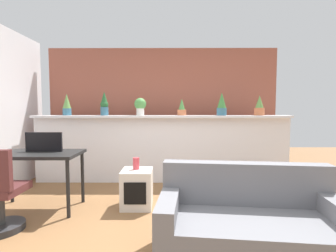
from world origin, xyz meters
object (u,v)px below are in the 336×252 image
object	(u,v)px
potted_plant_1	(104,104)
potted_plant_5	(259,106)
potted_plant_0	(67,105)
potted_plant_4	(222,104)
potted_plant_2	(140,106)
desk	(37,159)
couch	(250,228)
potted_plant_3	(182,108)
tv_monitor	(44,142)
side_cube_shelf	(137,188)
vase_on_shelf	(136,163)

from	to	relation	value
potted_plant_1	potted_plant_5	distance (m)	2.72
potted_plant_0	potted_plant_4	xyz separation A→B (m)	(2.72, -0.05, 0.00)
potted_plant_2	desk	distance (m)	1.87
desk	couch	size ratio (longest dim) A/B	0.67
potted_plant_3	tv_monitor	size ratio (longest dim) A/B	0.62
side_cube_shelf	potted_plant_3	bearing A→B (deg)	60.46
side_cube_shelf	couch	xyz separation A→B (m)	(1.13, -1.16, 0.03)
potted_plant_5	potted_plant_4	bearing A→B (deg)	-175.26
potted_plant_0	potted_plant_5	xyz separation A→B (m)	(3.39, 0.00, -0.03)
potted_plant_4	potted_plant_5	xyz separation A→B (m)	(0.67, 0.06, -0.03)
potted_plant_0	tv_monitor	distance (m)	1.26
potted_plant_3	potted_plant_4	size ratio (longest dim) A/B	0.74
desk	couch	distance (m)	2.67
potted_plant_1	potted_plant_4	bearing A→B (deg)	-0.35
potted_plant_2	couch	size ratio (longest dim) A/B	0.19
potted_plant_5	desk	distance (m)	3.59
potted_plant_5	desk	size ratio (longest dim) A/B	0.32
potted_plant_2	potted_plant_5	world-z (taller)	potted_plant_5
potted_plant_2	side_cube_shelf	distance (m)	1.61
potted_plant_5	couch	xyz separation A→B (m)	(-0.89, -2.30, -1.07)
tv_monitor	vase_on_shelf	size ratio (longest dim) A/B	3.02
potted_plant_2	potted_plant_5	size ratio (longest dim) A/B	0.87
potted_plant_1	desk	xyz separation A→B (m)	(-0.58, -1.18, -0.72)
potted_plant_0	potted_plant_4	distance (m)	2.72
potted_plant_0	side_cube_shelf	world-z (taller)	potted_plant_0
desk	potted_plant_3	bearing A→B (deg)	32.59
potted_plant_2	tv_monitor	world-z (taller)	potted_plant_2
potted_plant_2	potted_plant_0	bearing A→B (deg)	-179.22
desk	potted_plant_1	bearing A→B (deg)	63.87
potted_plant_3	vase_on_shelf	size ratio (longest dim) A/B	1.87
potted_plant_4	potted_plant_5	world-z (taller)	potted_plant_4
potted_plant_4	tv_monitor	distance (m)	2.83
potted_plant_4	couch	bearing A→B (deg)	-95.45
tv_monitor	side_cube_shelf	xyz separation A→B (m)	(1.22, 0.01, -0.63)
desk	couch	world-z (taller)	couch
potted_plant_2	tv_monitor	size ratio (longest dim) A/B	0.64
potted_plant_5	tv_monitor	bearing A→B (deg)	-160.49
vase_on_shelf	potted_plant_2	bearing A→B (deg)	93.53
couch	potted_plant_0	bearing A→B (deg)	137.47
potted_plant_5	desk	world-z (taller)	potted_plant_5
potted_plant_3	couch	world-z (taller)	potted_plant_3
potted_plant_3	desk	bearing A→B (deg)	-147.41
potted_plant_1	potted_plant_3	size ratio (longest dim) A/B	1.42
potted_plant_3	potted_plant_4	bearing A→B (deg)	-5.49
potted_plant_0	vase_on_shelf	size ratio (longest dim) A/B	2.41
potted_plant_3	desk	world-z (taller)	potted_plant_3
couch	vase_on_shelf	bearing A→B (deg)	133.47
couch	desk	bearing A→B (deg)	156.01
desk	vase_on_shelf	size ratio (longest dim) A/B	6.99
potted_plant_1	potted_plant_2	world-z (taller)	potted_plant_1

